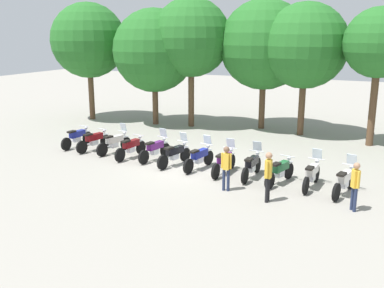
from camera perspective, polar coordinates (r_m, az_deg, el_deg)
The scene contains 22 objects.
ground_plane at distance 19.28m, azimuth -0.61°, elevation -2.93°, with size 80.00×80.00×0.00m, color gray.
motorcycle_0 at distance 23.23m, azimuth -14.48°, elevation 0.86°, with size 0.62×2.19×0.99m.
motorcycle_1 at distance 22.36m, azimuth -12.41°, elevation 0.47°, with size 0.73×2.17×0.99m.
motorcycle_2 at distance 21.68m, azimuth -9.87°, elevation 0.21°, with size 0.76×2.16×1.37m.
motorcycle_3 at distance 20.71m, azimuth -7.81°, elevation -0.41°, with size 0.64×2.19×0.99m.
motorcycle_4 at distance 20.24m, azimuth -4.74°, elevation -0.63°, with size 0.71×2.18×1.37m.
motorcycle_5 at distance 19.37m, azimuth -2.21°, elevation -1.26°, with size 0.77×2.16×1.37m.
motorcycle_6 at distance 18.84m, azimuth 0.95°, elevation -1.69°, with size 0.72×2.17×1.37m.
motorcycle_7 at distance 18.27m, azimuth 4.14°, elevation -2.24°, with size 0.62×2.19×1.37m.
motorcycle_8 at distance 17.87m, azimuth 7.66°, elevation -2.71°, with size 0.62×2.19×1.37m.
motorcycle_9 at distance 17.38m, azimuth 11.21°, elevation -3.39°, with size 0.80×2.15×0.99m.
motorcycle_10 at distance 17.21m, azimuth 15.09°, elevation -3.74°, with size 0.62×2.19×1.37m.
motorcycle_11 at distance 16.82m, azimuth 18.94°, elevation -4.45°, with size 0.77×2.16×1.37m.
person_0 at distance 15.29m, azimuth 9.74°, elevation -3.66°, with size 0.24×0.40×1.76m.
person_1 at distance 16.19m, azimuth 4.41°, elevation -2.71°, with size 0.40×0.23×1.67m.
person_2 at distance 15.27m, azimuth 20.16°, elevation -4.72°, with size 0.30×0.37×1.63m.
tree_0 at distance 30.16m, azimuth -13.11°, elevation 12.76°, with size 4.80×4.80×7.54m.
tree_1 at distance 27.82m, azimuth -4.85°, elevation 11.82°, with size 5.07×5.07×7.10m.
tree_2 at distance 27.03m, azimuth -0.11°, elevation 13.44°, with size 4.66×4.66×7.68m.
tree_3 at distance 26.74m, azimuth 9.24°, elevation 12.43°, with size 5.22×5.22×7.57m.
tree_4 at distance 25.43m, azimuth 14.30°, elevation 12.07°, with size 4.66×4.66×7.27m.
tree_5 at distance 24.01m, azimuth 22.83°, elevation 11.79°, with size 3.46×3.46×6.89m.
Camera 1 is at (7.79, -16.71, 5.65)m, focal length 41.68 mm.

